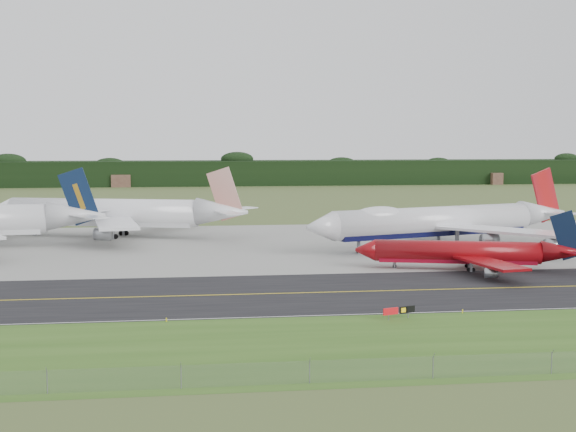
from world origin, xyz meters
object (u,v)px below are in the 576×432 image
at_px(jet_ba_747, 442,221).
at_px(jet_star_tail, 117,214).
at_px(jet_red_737, 470,253).
at_px(taxiway_sign, 399,311).

distance_m(jet_ba_747, jet_star_tail, 74.63).
relative_size(jet_ba_747, jet_red_737, 1.63).
distance_m(jet_ba_747, taxiway_sign, 69.51).
distance_m(jet_red_737, jet_star_tail, 85.60).
bearing_deg(taxiway_sign, jet_star_tail, 115.05).
height_order(jet_ba_747, taxiway_sign, jet_ba_747).
xyz_separation_m(jet_red_737, taxiway_sign, (-22.55, -36.05, -1.87)).
distance_m(jet_star_tail, taxiway_sign, 100.96).
xyz_separation_m(jet_ba_747, jet_red_737, (-4.17, -27.96, -2.64)).
bearing_deg(taxiway_sign, jet_ba_747, 67.34).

